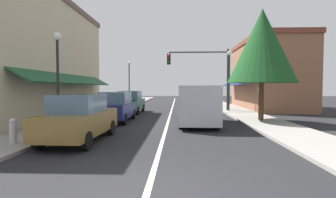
% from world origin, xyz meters
% --- Properties ---
extents(ground_plane, '(80.00, 80.00, 0.00)m').
position_xyz_m(ground_plane, '(0.00, 18.00, 0.00)').
color(ground_plane, black).
extents(sidewalk_left, '(2.60, 56.00, 0.12)m').
position_xyz_m(sidewalk_left, '(-5.50, 18.00, 0.06)').
color(sidewalk_left, gray).
rests_on(sidewalk_left, ground).
extents(sidewalk_right, '(2.60, 56.00, 0.12)m').
position_xyz_m(sidewalk_right, '(5.50, 18.00, 0.06)').
color(sidewalk_right, gray).
rests_on(sidewalk_right, ground).
extents(lane_center_stripe, '(0.14, 52.00, 0.01)m').
position_xyz_m(lane_center_stripe, '(0.00, 18.00, 0.00)').
color(lane_center_stripe, silver).
rests_on(lane_center_stripe, ground).
extents(storefront_left_block, '(6.24, 14.20, 7.98)m').
position_xyz_m(storefront_left_block, '(-9.26, 12.00, 3.99)').
color(storefront_left_block, '#BCAD8E').
rests_on(storefront_left_block, ground).
extents(storefront_right_block, '(5.92, 10.20, 6.50)m').
position_xyz_m(storefront_right_block, '(9.10, 20.00, 3.26)').
color(storefront_right_block, '#8E5B42').
rests_on(storefront_right_block, ground).
extents(parked_car_nearest_left, '(1.87, 4.14, 1.77)m').
position_xyz_m(parked_car_nearest_left, '(-3.10, 4.93, 0.88)').
color(parked_car_nearest_left, brown).
rests_on(parked_car_nearest_left, ground).
extents(parked_car_second_left, '(1.78, 4.10, 1.77)m').
position_xyz_m(parked_car_second_left, '(-3.10, 10.43, 0.88)').
color(parked_car_second_left, navy).
rests_on(parked_car_second_left, ground).
extents(parked_car_third_left, '(1.84, 4.13, 1.77)m').
position_xyz_m(parked_car_third_left, '(-3.23, 15.63, 0.88)').
color(parked_car_third_left, '#0F4C33').
rests_on(parked_car_third_left, ground).
extents(van_in_lane, '(2.11, 5.23, 2.12)m').
position_xyz_m(van_in_lane, '(1.67, 9.50, 1.15)').
color(van_in_lane, '#B2B7BC').
rests_on(van_in_lane, ground).
extents(traffic_signal_mast_arm, '(5.24, 0.50, 5.29)m').
position_xyz_m(traffic_signal_mast_arm, '(2.92, 17.16, 3.64)').
color(traffic_signal_mast_arm, '#333333').
rests_on(traffic_signal_mast_arm, ground).
extents(street_lamp_left_near, '(0.36, 0.36, 4.53)m').
position_xyz_m(street_lamp_left_near, '(-4.91, 7.01, 3.08)').
color(street_lamp_left_near, black).
rests_on(street_lamp_left_near, ground).
extents(street_lamp_right_mid, '(0.36, 0.36, 5.05)m').
position_xyz_m(street_lamp_right_mid, '(4.81, 16.70, 3.38)').
color(street_lamp_right_mid, black).
rests_on(street_lamp_right_mid, ground).
extents(street_lamp_left_far, '(0.36, 0.36, 5.03)m').
position_xyz_m(street_lamp_left_far, '(-5.05, 24.44, 3.37)').
color(street_lamp_left_far, black).
rests_on(street_lamp_left_far, ground).
extents(tree_right_near, '(3.90, 3.90, 6.60)m').
position_xyz_m(tree_right_near, '(5.46, 10.61, 4.44)').
color(tree_right_near, '#4C331E').
rests_on(tree_right_near, ground).
extents(fire_hydrant, '(0.22, 0.22, 0.87)m').
position_xyz_m(fire_hydrant, '(-4.98, 3.91, 0.55)').
color(fire_hydrant, '#B2B2B7').
rests_on(fire_hydrant, ground).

